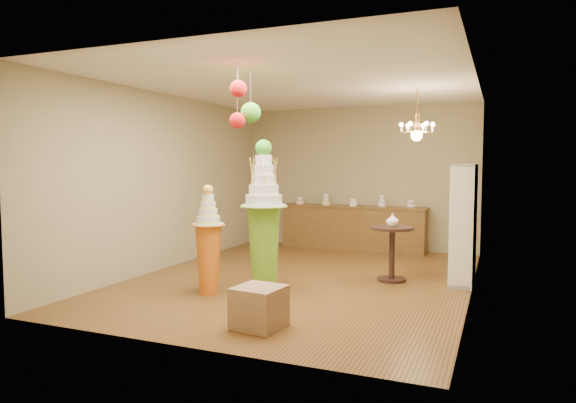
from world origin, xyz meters
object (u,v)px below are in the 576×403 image
at_px(round_table, 392,246).
at_px(pedestal_orange, 208,250).
at_px(pedestal_green, 264,230).
at_px(sideboard, 353,227).

bearing_deg(round_table, pedestal_orange, -141.53).
distance_m(pedestal_orange, round_table, 2.81).
distance_m(pedestal_green, sideboard, 4.00).
height_order(pedestal_orange, round_table, pedestal_orange).
bearing_deg(pedestal_orange, sideboard, 78.52).
xyz_separation_m(sideboard, round_table, (1.32, -2.58, 0.07)).
xyz_separation_m(pedestal_orange, sideboard, (0.88, 4.33, -0.14)).
bearing_deg(sideboard, round_table, -62.81).
bearing_deg(pedestal_green, round_table, 42.52).
bearing_deg(round_table, pedestal_green, -137.48).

